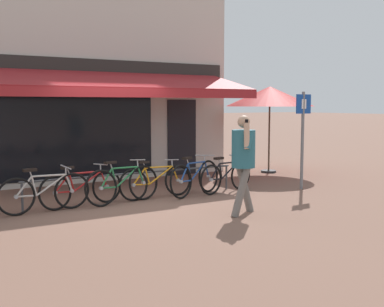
{
  "coord_description": "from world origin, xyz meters",
  "views": [
    {
      "loc": [
        -3.93,
        -8.78,
        1.98
      ],
      "look_at": [
        0.77,
        -1.08,
        1.05
      ],
      "focal_mm": 45.0,
      "sensor_mm": 36.0,
      "label": 1
    }
  ],
  "objects_px": {
    "bicycle_black": "(226,176)",
    "cafe_parasol": "(270,97)",
    "bicycle_orange": "(156,181)",
    "pedestrian_adult": "(243,154)",
    "bicycle_red": "(82,188)",
    "bicycle_green": "(123,184)",
    "parking_sign": "(303,130)",
    "bicycle_silver": "(45,192)",
    "bicycle_blue": "(195,178)"
  },
  "relations": [
    {
      "from": "bicycle_blue",
      "to": "cafe_parasol",
      "type": "relative_size",
      "value": 0.64
    },
    {
      "from": "bicycle_blue",
      "to": "bicycle_green",
      "type": "bearing_deg",
      "value": 157.49
    },
    {
      "from": "bicycle_silver",
      "to": "bicycle_black",
      "type": "relative_size",
      "value": 1.04
    },
    {
      "from": "bicycle_green",
      "to": "bicycle_red",
      "type": "bearing_deg",
      "value": 160.6
    },
    {
      "from": "bicycle_red",
      "to": "bicycle_blue",
      "type": "bearing_deg",
      "value": -13.55
    },
    {
      "from": "pedestrian_adult",
      "to": "bicycle_red",
      "type": "bearing_deg",
      "value": -40.24
    },
    {
      "from": "pedestrian_adult",
      "to": "bicycle_orange",
      "type": "bearing_deg",
      "value": -69.7
    },
    {
      "from": "bicycle_silver",
      "to": "bicycle_red",
      "type": "xyz_separation_m",
      "value": [
        0.75,
        0.16,
        -0.01
      ]
    },
    {
      "from": "bicycle_blue",
      "to": "bicycle_black",
      "type": "bearing_deg",
      "value": -24.67
    },
    {
      "from": "bicycle_orange",
      "to": "bicycle_black",
      "type": "xyz_separation_m",
      "value": [
        1.66,
        -0.21,
        0.01
      ]
    },
    {
      "from": "bicycle_green",
      "to": "cafe_parasol",
      "type": "height_order",
      "value": "cafe_parasol"
    },
    {
      "from": "bicycle_green",
      "to": "parking_sign",
      "type": "relative_size",
      "value": 0.76
    },
    {
      "from": "bicycle_silver",
      "to": "bicycle_black",
      "type": "bearing_deg",
      "value": -4.43
    },
    {
      "from": "bicycle_green",
      "to": "pedestrian_adult",
      "type": "distance_m",
      "value": 2.59
    },
    {
      "from": "bicycle_red",
      "to": "bicycle_silver",
      "type": "bearing_deg",
      "value": -177.62
    },
    {
      "from": "bicycle_silver",
      "to": "cafe_parasol",
      "type": "distance_m",
      "value": 7.39
    },
    {
      "from": "bicycle_black",
      "to": "cafe_parasol",
      "type": "relative_size",
      "value": 0.65
    },
    {
      "from": "bicycle_silver",
      "to": "bicycle_black",
      "type": "distance_m",
      "value": 4.02
    },
    {
      "from": "pedestrian_adult",
      "to": "parking_sign",
      "type": "bearing_deg",
      "value": -150.77
    },
    {
      "from": "bicycle_black",
      "to": "parking_sign",
      "type": "distance_m",
      "value": 2.09
    },
    {
      "from": "bicycle_silver",
      "to": "bicycle_green",
      "type": "relative_size",
      "value": 1.0
    },
    {
      "from": "bicycle_orange",
      "to": "pedestrian_adult",
      "type": "relative_size",
      "value": 0.98
    },
    {
      "from": "bicycle_orange",
      "to": "bicycle_black",
      "type": "distance_m",
      "value": 1.68
    },
    {
      "from": "bicycle_silver",
      "to": "bicycle_blue",
      "type": "height_order",
      "value": "bicycle_blue"
    },
    {
      "from": "bicycle_orange",
      "to": "parking_sign",
      "type": "height_order",
      "value": "parking_sign"
    },
    {
      "from": "bicycle_blue",
      "to": "parking_sign",
      "type": "relative_size",
      "value": 0.72
    },
    {
      "from": "parking_sign",
      "to": "cafe_parasol",
      "type": "bearing_deg",
      "value": 65.31
    },
    {
      "from": "bicycle_black",
      "to": "bicycle_green",
      "type": "bearing_deg",
      "value": 164.54
    },
    {
      "from": "bicycle_red",
      "to": "cafe_parasol",
      "type": "relative_size",
      "value": 0.7
    },
    {
      "from": "bicycle_green",
      "to": "parking_sign",
      "type": "distance_m",
      "value": 4.37
    },
    {
      "from": "bicycle_red",
      "to": "cafe_parasol",
      "type": "bearing_deg",
      "value": 5.9
    },
    {
      "from": "bicycle_silver",
      "to": "bicycle_orange",
      "type": "distance_m",
      "value": 2.36
    },
    {
      "from": "parking_sign",
      "to": "cafe_parasol",
      "type": "relative_size",
      "value": 0.9
    },
    {
      "from": "bicycle_green",
      "to": "bicycle_blue",
      "type": "height_order",
      "value": "bicycle_green"
    },
    {
      "from": "bicycle_blue",
      "to": "bicycle_black",
      "type": "xyz_separation_m",
      "value": [
        0.8,
        -0.05,
        -0.02
      ]
    },
    {
      "from": "bicycle_red",
      "to": "parking_sign",
      "type": "height_order",
      "value": "parking_sign"
    },
    {
      "from": "bicycle_blue",
      "to": "bicycle_red",
      "type": "bearing_deg",
      "value": 154.9
    },
    {
      "from": "bicycle_green",
      "to": "bicycle_orange",
      "type": "distance_m",
      "value": 0.82
    },
    {
      "from": "bicycle_black",
      "to": "parking_sign",
      "type": "xyz_separation_m",
      "value": [
        1.72,
        -0.61,
        1.02
      ]
    },
    {
      "from": "bicycle_red",
      "to": "bicycle_green",
      "type": "relative_size",
      "value": 1.03
    },
    {
      "from": "parking_sign",
      "to": "bicycle_orange",
      "type": "bearing_deg",
      "value": 166.36
    },
    {
      "from": "bicycle_orange",
      "to": "cafe_parasol",
      "type": "bearing_deg",
      "value": 16.99
    },
    {
      "from": "bicycle_green",
      "to": "parking_sign",
      "type": "bearing_deg",
      "value": -19.53
    },
    {
      "from": "bicycle_green",
      "to": "parking_sign",
      "type": "height_order",
      "value": "parking_sign"
    },
    {
      "from": "bicycle_red",
      "to": "pedestrian_adult",
      "type": "xyz_separation_m",
      "value": [
        2.27,
        -2.15,
        0.73
      ]
    },
    {
      "from": "bicycle_black",
      "to": "cafe_parasol",
      "type": "xyz_separation_m",
      "value": [
        2.89,
        1.93,
        1.82
      ]
    },
    {
      "from": "bicycle_red",
      "to": "bicycle_green",
      "type": "distance_m",
      "value": 0.81
    },
    {
      "from": "bicycle_red",
      "to": "bicycle_green",
      "type": "xyz_separation_m",
      "value": [
        0.8,
        -0.13,
        0.03
      ]
    },
    {
      "from": "bicycle_silver",
      "to": "pedestrian_adult",
      "type": "height_order",
      "value": "pedestrian_adult"
    },
    {
      "from": "bicycle_black",
      "to": "cafe_parasol",
      "type": "height_order",
      "value": "cafe_parasol"
    }
  ]
}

